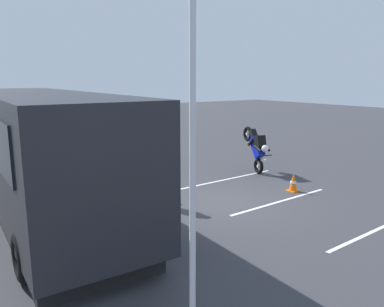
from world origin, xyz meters
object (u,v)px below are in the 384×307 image
Objects in this scene: tour_bus at (42,155)px; spectator_left at (128,163)px; spectator_centre at (105,157)px; spectator_far_left at (149,170)px; parked_motorcycle_silver at (132,196)px; stunt_motorcycle at (257,146)px; flagpole at (191,95)px; traffic_cone at (293,182)px.

tour_bus is 5.87× the size of spectator_left.
tour_bus is 5.73× the size of spectator_centre.
parked_motorcycle_silver is at bearing 119.42° from spectator_far_left.
stunt_motorcycle is at bearing -104.12° from spectator_centre.
spectator_far_left is 2.42m from spectator_centre.
tour_bus is 2.57m from parked_motorcycle_silver.
flagpole is at bearing 165.35° from spectator_centre.
parked_motorcycle_silver is (-2.82, 0.38, -0.53)m from spectator_centre.
spectator_left reaches higher than parked_motorcycle_silver.
stunt_motorcycle is at bearing -93.44° from spectator_left.
spectator_left is at bearing 86.56° from stunt_motorcycle.
spectator_centre is at bearing -7.61° from parked_motorcycle_silver.
spectator_far_left is 5.28m from stunt_motorcycle.
spectator_left is 0.88× the size of stunt_motorcycle.
tour_bus is 1.41× the size of flagpole.
spectator_centre is at bearing 50.77° from traffic_cone.
tour_bus is 5.80× the size of spectator_far_left.
flagpole is at bearing 131.71° from stunt_motorcycle.
spectator_centre reaches higher than spectator_left.
tour_bus is at bearing 124.98° from spectator_centre.
spectator_left is 1.14m from spectator_centre.
parked_motorcycle_silver is 6.15m from stunt_motorcycle.
flagpole is at bearing 122.09° from traffic_cone.
traffic_cone is at bearing -57.91° from flagpole.
parked_motorcycle_silver is (-0.43, 0.77, -0.52)m from spectator_far_left.
spectator_centre is 5.76m from stunt_motorcycle.
traffic_cone is (-1.11, -5.19, -0.18)m from parked_motorcycle_silver.
spectator_far_left is 0.99× the size of spectator_centre.
traffic_cone is (4.38, -6.99, -3.11)m from flagpole.
spectator_left reaches higher than traffic_cone.
flagpole is (-7.23, 2.51, 2.43)m from spectator_left.
flagpole reaches higher than spectator_far_left.
spectator_centre reaches higher than parked_motorcycle_silver.
spectator_left is (1.30, 0.05, -0.01)m from spectator_far_left.
spectator_left is 2.65× the size of traffic_cone.
spectator_left is at bearing -22.54° from parked_motorcycle_silver.
flagpole is 10.99× the size of traffic_cone.
flagpole reaches higher than tour_bus.
stunt_motorcycle is (0.23, -7.92, -0.60)m from tour_bus.
parked_motorcycle_silver is at bearing 77.90° from traffic_cone.
traffic_cone is at bearing -109.27° from spectator_far_left.
spectator_far_left is 0.89× the size of stunt_motorcycle.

